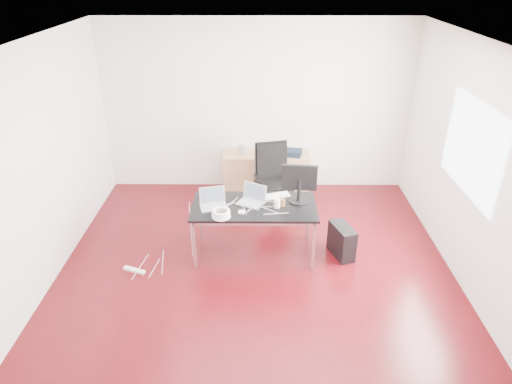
{
  "coord_description": "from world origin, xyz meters",
  "views": [
    {
      "loc": [
        0.04,
        -4.72,
        3.56
      ],
      "look_at": [
        0.0,
        0.55,
        0.85
      ],
      "focal_mm": 32.0,
      "sensor_mm": 36.0,
      "label": 1
    }
  ],
  "objects_px": {
    "office_chair": "(274,176)",
    "pc_tower": "(342,241)",
    "desk": "(254,209)",
    "filing_cabinet_right": "(294,173)",
    "filing_cabinet_left": "(239,173)"
  },
  "relations": [
    {
      "from": "filing_cabinet_right",
      "to": "pc_tower",
      "type": "xyz_separation_m",
      "value": [
        0.52,
        -1.87,
        -0.13
      ]
    },
    {
      "from": "filing_cabinet_right",
      "to": "pc_tower",
      "type": "relative_size",
      "value": 1.56
    },
    {
      "from": "filing_cabinet_left",
      "to": "pc_tower",
      "type": "relative_size",
      "value": 1.56
    },
    {
      "from": "office_chair",
      "to": "filing_cabinet_left",
      "type": "relative_size",
      "value": 1.54
    },
    {
      "from": "desk",
      "to": "pc_tower",
      "type": "height_order",
      "value": "desk"
    },
    {
      "from": "filing_cabinet_left",
      "to": "filing_cabinet_right",
      "type": "relative_size",
      "value": 1.0
    },
    {
      "from": "filing_cabinet_right",
      "to": "pc_tower",
      "type": "bearing_deg",
      "value": -74.43
    },
    {
      "from": "office_chair",
      "to": "filing_cabinet_right",
      "type": "bearing_deg",
      "value": 48.61
    },
    {
      "from": "desk",
      "to": "filing_cabinet_right",
      "type": "relative_size",
      "value": 2.29
    },
    {
      "from": "desk",
      "to": "office_chair",
      "type": "relative_size",
      "value": 1.48
    },
    {
      "from": "desk",
      "to": "pc_tower",
      "type": "bearing_deg",
      "value": -2.09
    },
    {
      "from": "office_chair",
      "to": "pc_tower",
      "type": "relative_size",
      "value": 2.4
    },
    {
      "from": "office_chair",
      "to": "desk",
      "type": "bearing_deg",
      "value": -117.13
    },
    {
      "from": "desk",
      "to": "filing_cabinet_right",
      "type": "bearing_deg",
      "value": 70.62
    },
    {
      "from": "office_chair",
      "to": "pc_tower",
      "type": "bearing_deg",
      "value": -67.08
    }
  ]
}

